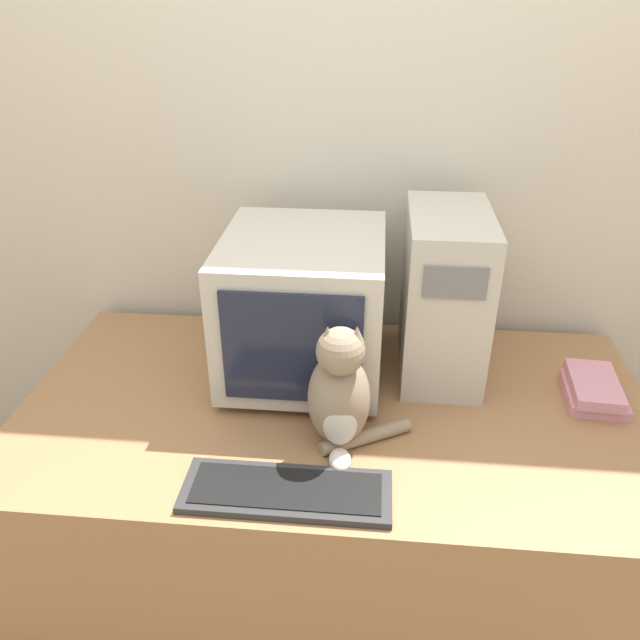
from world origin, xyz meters
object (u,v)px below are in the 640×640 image
at_px(cat, 340,394).
at_px(keyboard, 287,491).
at_px(pen, 228,469).
at_px(computer_tower, 444,294).
at_px(book_stack, 594,390).
at_px(crt_monitor, 303,306).

bearing_deg(cat, keyboard, -124.27).
distance_m(keyboard, cat, 0.26).
bearing_deg(pen, computer_tower, 44.44).
bearing_deg(pen, keyboard, -23.06).
xyz_separation_m(book_stack, pen, (-0.92, -0.37, -0.03)).
height_order(keyboard, pen, keyboard).
distance_m(crt_monitor, cat, 0.34).
bearing_deg(keyboard, book_stack, 29.12).
bearing_deg(keyboard, crt_monitor, 92.21).
relative_size(cat, pen, 2.34).
relative_size(keyboard, book_stack, 2.14).
distance_m(crt_monitor, keyboard, 0.54).
bearing_deg(keyboard, pen, 156.94).
xyz_separation_m(crt_monitor, book_stack, (0.79, -0.07, -0.18)).
distance_m(computer_tower, keyboard, 0.71).
relative_size(cat, book_stack, 1.55).
height_order(cat, book_stack, cat).
relative_size(crt_monitor, keyboard, 1.04).
relative_size(keyboard, cat, 1.38).
xyz_separation_m(keyboard, book_stack, (0.77, 0.43, 0.02)).
xyz_separation_m(cat, book_stack, (0.67, 0.24, -0.11)).
bearing_deg(crt_monitor, computer_tower, 9.41).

